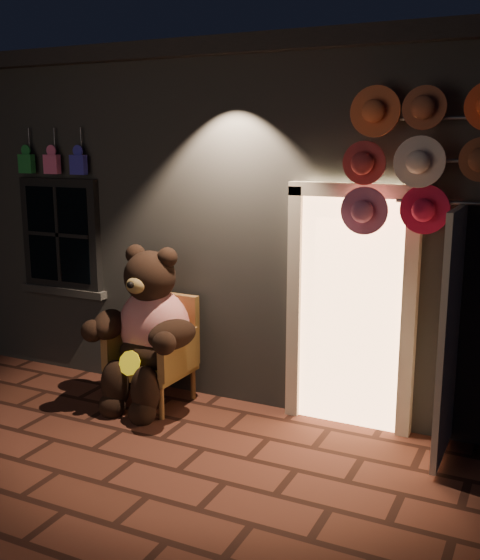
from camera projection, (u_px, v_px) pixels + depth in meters
The scene contains 5 objects.
ground at pixel (134, 460), 5.33m from camera, with size 60.00×60.00×0.00m, color #562C20.
shop_building at pixel (307, 204), 8.47m from camera, with size 7.30×5.95×3.51m.
wicker_armchair at pixel (157, 350), 6.44m from camera, with size 0.75×0.68×1.06m.
teddy_bear at pixel (148, 330), 6.28m from camera, with size 1.17×0.92×1.61m.
hat_rack at pixel (444, 155), 5.05m from camera, with size 1.72×0.22×2.96m.
Camera 1 is at (2.91, -4.04, 2.55)m, focal length 42.00 mm.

